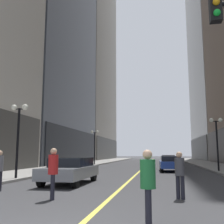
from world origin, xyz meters
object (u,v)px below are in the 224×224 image
(pedestrian_in_red_jacket, at_px, (53,169))
(street_lamp_right_mid, at_px, (217,132))
(street_lamp_left_near, at_px, (19,124))
(car_maroon, at_px, (168,160))
(street_lamp_left_far, at_px, (95,140))
(car_grey, at_px, (71,169))
(car_blue, at_px, (170,163))
(pedestrian_in_green_parka, at_px, (148,181))
(pedestrian_with_orange_bag, at_px, (180,171))

(pedestrian_in_red_jacket, xyz_separation_m, street_lamp_right_mid, (8.27, 14.29, 2.24))
(street_lamp_left_near, bearing_deg, car_maroon, 65.59)
(car_maroon, relative_size, street_lamp_left_far, 0.99)
(street_lamp_left_near, bearing_deg, street_lamp_left_far, 90.00)
(car_grey, xyz_separation_m, car_blue, (5.45, 10.38, -0.00))
(car_blue, distance_m, pedestrian_in_green_parka, 17.95)
(car_grey, bearing_deg, car_blue, 62.33)
(car_maroon, distance_m, street_lamp_right_mid, 12.48)
(street_lamp_left_far, bearing_deg, pedestrian_in_green_parka, -74.07)
(pedestrian_in_green_parka, xyz_separation_m, street_lamp_left_far, (-7.88, 27.60, 2.31))
(pedestrian_in_green_parka, xyz_separation_m, street_lamp_left_near, (-7.88, 8.50, 2.31))
(car_maroon, bearing_deg, car_blue, -90.98)
(car_blue, bearing_deg, car_grey, -117.67)
(pedestrian_in_red_jacket, distance_m, street_lamp_left_near, 7.59)
(car_grey, xyz_separation_m, pedestrian_in_green_parka, (4.29, -7.53, 0.23))
(car_grey, distance_m, car_blue, 11.73)
(pedestrian_in_red_jacket, relative_size, street_lamp_left_far, 0.39)
(car_blue, bearing_deg, pedestrian_with_orange_bag, -90.85)
(car_blue, distance_m, street_lamp_right_mid, 4.61)
(street_lamp_left_near, bearing_deg, car_blue, 46.20)
(car_grey, height_order, car_blue, same)
(car_blue, relative_size, pedestrian_with_orange_bag, 2.61)
(pedestrian_in_red_jacket, xyz_separation_m, pedestrian_in_green_parka, (3.35, -2.83, -0.06))
(car_blue, xyz_separation_m, street_lamp_right_mid, (3.77, -0.79, 2.54))
(pedestrian_in_green_parka, height_order, street_lamp_left_near, street_lamp_left_near)
(car_blue, height_order, car_maroon, same)
(car_blue, xyz_separation_m, car_maroon, (0.19, 10.89, 0.00))
(car_grey, relative_size, pedestrian_with_orange_bag, 2.83)
(pedestrian_in_green_parka, relative_size, street_lamp_left_near, 0.37)
(car_blue, height_order, street_lamp_left_far, street_lamp_left_far)
(pedestrian_in_green_parka, bearing_deg, pedestrian_with_orange_bag, 75.75)
(car_grey, distance_m, pedestrian_in_green_parka, 8.67)
(pedestrian_in_green_parka, bearing_deg, pedestrian_in_red_jacket, 139.77)
(pedestrian_with_orange_bag, distance_m, street_lamp_left_far, 25.56)
(car_grey, distance_m, street_lamp_left_far, 20.54)
(street_lamp_left_far, bearing_deg, street_lamp_left_near, -90.00)
(pedestrian_in_red_jacket, xyz_separation_m, street_lamp_left_near, (-4.53, 5.66, 2.24))
(pedestrian_in_red_jacket, bearing_deg, car_blue, 73.36)
(pedestrian_with_orange_bag, distance_m, street_lamp_right_mid, 14.17)
(car_blue, relative_size, pedestrian_in_green_parka, 2.57)
(street_lamp_right_mid, bearing_deg, street_lamp_left_far, 140.71)
(car_grey, bearing_deg, pedestrian_in_green_parka, -60.33)
(pedestrian_in_green_parka, relative_size, pedestrian_with_orange_bag, 1.02)
(car_blue, relative_size, street_lamp_right_mid, 0.95)
(pedestrian_in_red_jacket, xyz_separation_m, pedestrian_with_orange_bag, (4.29, 0.88, -0.08))
(street_lamp_left_far, bearing_deg, pedestrian_with_orange_bag, -69.73)
(street_lamp_left_near, bearing_deg, pedestrian_in_red_jacket, -51.36)
(car_maroon, distance_m, street_lamp_left_far, 9.64)
(pedestrian_in_red_jacket, relative_size, pedestrian_with_orange_bag, 1.08)
(car_grey, distance_m, pedestrian_with_orange_bag, 6.48)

